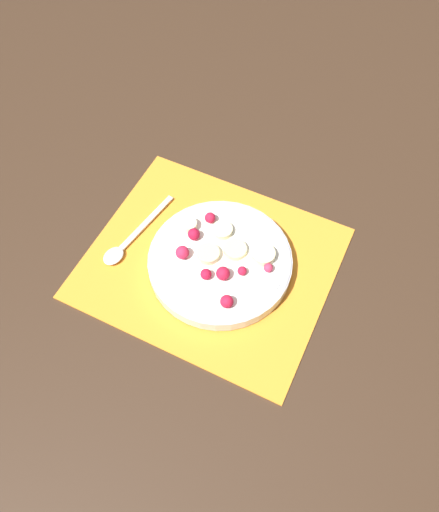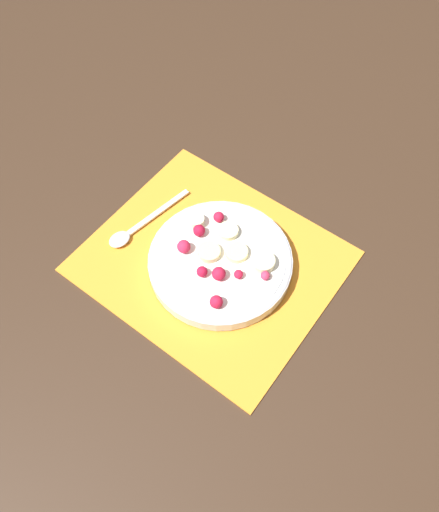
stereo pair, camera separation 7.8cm
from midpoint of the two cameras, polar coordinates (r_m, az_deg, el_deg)
ground_plane at (r=0.82m, az=1.81°, el=-0.87°), size 3.00×3.00×0.00m
placemat at (r=0.82m, az=1.81°, el=-0.76°), size 0.39×0.33×0.01m
fruit_bowl at (r=0.79m, az=2.82°, el=-0.82°), size 0.23×0.23×0.05m
spoon at (r=0.85m, az=-7.22°, el=2.84°), size 0.05×0.17×0.01m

